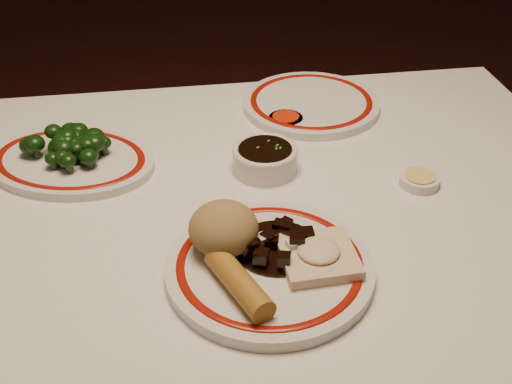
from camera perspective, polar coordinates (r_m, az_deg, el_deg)
The scene contains 12 objects.
dining_table at distance 1.03m, azimuth -1.32°, elevation -5.93°, with size 1.20×0.90×0.75m.
main_plate at distance 0.86m, azimuth 1.22°, elevation -6.70°, with size 0.36×0.36×0.02m.
rice_mound at distance 0.86m, azimuth -2.90°, elevation -3.24°, with size 0.09×0.09×0.07m, color #987C48.
spring_roll at distance 0.80m, azimuth -1.52°, elevation -8.05°, with size 0.03×0.03×0.12m, color #AA7729.
fried_wonton at distance 0.86m, azimuth 5.57°, elevation -5.61°, with size 0.10×0.10×0.03m.
stirfry_heap at distance 0.87m, azimuth 1.85°, elevation -4.57°, with size 0.12×0.12×0.03m.
broccoli_plate at distance 1.12m, azimuth -16.15°, elevation 2.67°, with size 0.35×0.32×0.02m.
broccoli_pile at distance 1.11m, azimuth -16.11°, elevation 4.12°, with size 0.15×0.13×0.05m.
soy_bowl at distance 1.06m, azimuth 0.81°, elevation 2.91°, with size 0.11×0.11×0.04m.
sweet_sour_dish at distance 1.20m, azimuth 2.65°, elevation 6.36°, with size 0.06×0.06×0.02m.
mustard_dish at distance 1.06m, azimuth 14.32°, elevation 1.04°, with size 0.06×0.06×0.02m.
far_plate at distance 1.26m, azimuth 4.91°, elevation 7.86°, with size 0.32×0.32×0.02m.
Camera 1 is at (-0.09, -0.77, 1.33)m, focal length 45.00 mm.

